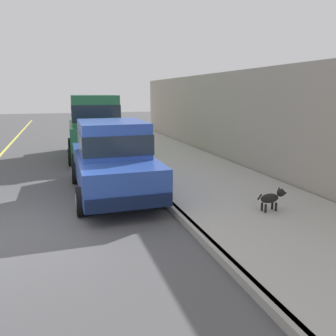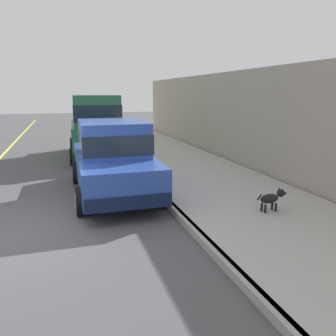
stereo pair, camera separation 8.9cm
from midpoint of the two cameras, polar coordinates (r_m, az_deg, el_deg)
ground_plane at (r=7.07m, az=-23.84°, el=-10.15°), size 80.00×80.00×0.00m
curb at (r=7.35m, az=1.90°, el=-7.58°), size 0.16×64.00×0.14m
sidewalk at (r=8.09m, az=14.10°, el=-6.05°), size 3.60×64.00×0.14m
car_blue_sedan at (r=8.77m, az=-9.04°, el=1.80°), size 2.06×4.61×1.92m
car_green_van at (r=14.13m, az=-12.04°, el=7.45°), size 2.25×4.96×2.52m
dog_black at (r=7.51m, az=17.54°, el=-4.86°), size 0.76×0.23×0.49m
building_facade at (r=13.81m, az=9.43°, el=8.64°), size 0.50×20.00×3.37m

